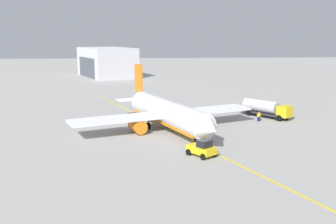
{
  "coord_description": "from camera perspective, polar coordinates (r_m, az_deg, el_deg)",
  "views": [
    {
      "loc": [
        61.3,
        -5.0,
        15.19
      ],
      "look_at": [
        0.0,
        0.0,
        3.0
      ],
      "focal_mm": 41.71,
      "sensor_mm": 36.0,
      "label": 1
    }
  ],
  "objects": [
    {
      "name": "refueling_worker",
      "position": [
        71.49,
        13.13,
        -0.68
      ],
      "size": [
        0.58,
        0.63,
        1.71
      ],
      "color": "navy",
      "rests_on": "ground"
    },
    {
      "name": "safety_cone_nose",
      "position": [
        50.38,
        4.9,
        -5.98
      ],
      "size": [
        0.61,
        0.61,
        0.68
      ],
      "primitive_type": "cone",
      "color": "#F2590F",
      "rests_on": "ground"
    },
    {
      "name": "taxi_line_marking",
      "position": [
        63.35,
        0.0,
        -2.66
      ],
      "size": [
        75.06,
        29.71,
        0.01
      ],
      "primitive_type": "cube",
      "rotation": [
        0.0,
        0.0,
        0.37
      ],
      "color": "yellow",
      "rests_on": "ground"
    },
    {
      "name": "pushback_tug",
      "position": [
        49.94,
        5.0,
        -5.33
      ],
      "size": [
        4.1,
        3.86,
        2.2
      ],
      "color": "yellow",
      "rests_on": "ground"
    },
    {
      "name": "ground_plane",
      "position": [
        63.35,
        0.0,
        -2.66
      ],
      "size": [
        400.0,
        400.0,
        0.0
      ],
      "primitive_type": "plane",
      "color": "#9E9B96"
    },
    {
      "name": "fuel_tanker",
      "position": [
        75.35,
        14.07,
        0.58
      ],
      "size": [
        9.81,
        8.24,
        3.15
      ],
      "color": "#2D2D33",
      "rests_on": "ground"
    },
    {
      "name": "distant_hangar",
      "position": [
        146.53,
        -8.95,
        7.2
      ],
      "size": [
        29.06,
        23.95,
        10.57
      ],
      "color": "silver",
      "rests_on": "ground"
    },
    {
      "name": "airplane",
      "position": [
        63.17,
        -0.19,
        -0.17
      ],
      "size": [
        28.76,
        30.84,
        9.82
      ],
      "color": "white",
      "rests_on": "ground"
    }
  ]
}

